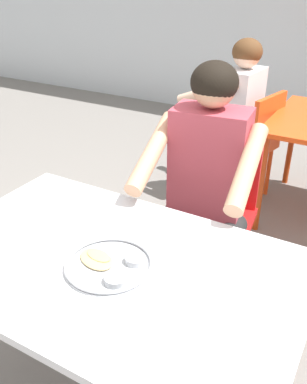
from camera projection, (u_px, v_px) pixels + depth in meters
table_foreground at (110, 277)px, 1.43m from camera, size 1.29×0.81×0.73m
thali_tray at (110, 264)px, 1.36m from camera, size 0.29×0.29×0.03m
chair_foreground at (214, 203)px, 2.17m from camera, size 0.47×0.46×0.88m
diner_foreground at (203, 180)px, 1.88m from camera, size 0.54×0.59×1.26m
chair_red_left at (251, 140)px, 3.06m from camera, size 0.52×0.49×0.83m
patron_background at (230, 105)px, 3.05m from camera, size 0.58×0.53×1.18m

